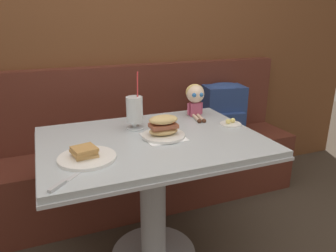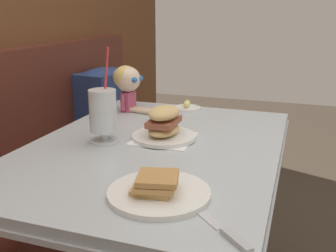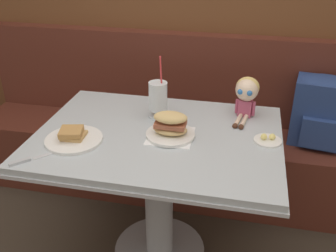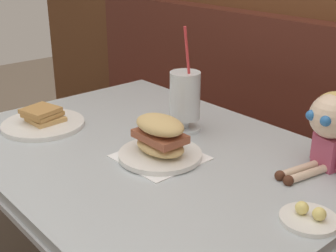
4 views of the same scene
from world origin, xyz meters
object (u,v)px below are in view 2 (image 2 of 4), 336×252
object	(u,v)px
sandwich_plate	(164,126)
butter_knife	(226,232)
milkshake_glass	(103,113)
backpack	(106,102)
butter_saucer	(187,107)
toast_plate	(158,190)
seated_doll	(128,82)

from	to	relation	value
sandwich_plate	butter_knife	size ratio (longest dim) A/B	1.20
milkshake_glass	backpack	size ratio (longest dim) A/B	0.78
milkshake_glass	butter_saucer	bearing A→B (deg)	-14.62
toast_plate	sandwich_plate	world-z (taller)	sandwich_plate
seated_doll	toast_plate	bearing A→B (deg)	-150.57
milkshake_glass	backpack	xyz separation A→B (m)	(0.83, 0.44, -0.18)
seated_doll	butter_saucer	bearing A→B (deg)	-65.13
toast_plate	milkshake_glass	distance (m)	0.44
toast_plate	butter_saucer	bearing A→B (deg)	11.62
toast_plate	sandwich_plate	size ratio (longest dim) A/B	1.14
butter_saucer	seated_doll	world-z (taller)	seated_doll
butter_saucer	butter_knife	distance (m)	1.01
sandwich_plate	butter_knife	distance (m)	0.61
backpack	milkshake_glass	bearing A→B (deg)	-152.32
toast_plate	seated_doll	bearing A→B (deg)	29.43
sandwich_plate	butter_knife	world-z (taller)	sandwich_plate
butter_knife	seated_doll	bearing A→B (deg)	35.46
milkshake_glass	butter_saucer	world-z (taller)	milkshake_glass
toast_plate	sandwich_plate	bearing A→B (deg)	17.71
toast_plate	sandwich_plate	distance (m)	0.43
toast_plate	butter_knife	distance (m)	0.22
toast_plate	seated_doll	size ratio (longest dim) A/B	1.11
sandwich_plate	toast_plate	bearing A→B (deg)	-162.29
sandwich_plate	seated_doll	xyz separation A→B (m)	(0.31, 0.28, 0.08)
butter_knife	backpack	distance (m)	1.56
seated_doll	milkshake_glass	bearing A→B (deg)	-166.47
butter_saucer	backpack	xyz separation A→B (m)	(0.31, 0.57, -0.09)
milkshake_glass	sandwich_plate	distance (m)	0.21
toast_plate	backpack	world-z (taller)	backpack
toast_plate	milkshake_glass	size ratio (longest dim) A/B	0.79
milkshake_glass	butter_knife	distance (m)	0.65
butter_saucer	toast_plate	bearing A→B (deg)	-168.38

